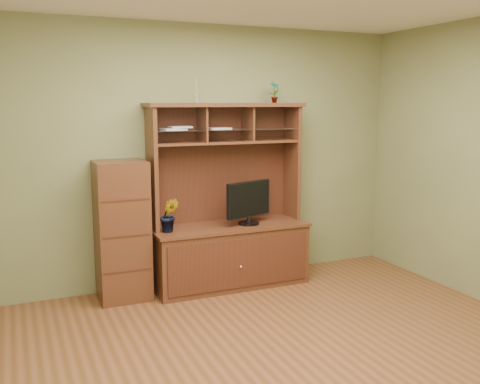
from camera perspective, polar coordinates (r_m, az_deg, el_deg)
room at (r=3.84m, az=6.03°, el=1.21°), size 4.54×4.04×2.74m
media_hutch at (r=5.61m, az=-1.21°, el=-4.73°), size 1.66×0.61×1.90m
monitor at (r=5.53m, az=0.94°, el=-1.06°), size 0.55×0.23×0.45m
orchid_plant at (r=5.26m, az=-7.55°, el=-2.45°), size 0.23×0.20×0.34m
top_plant at (r=5.74m, az=3.68°, el=10.61°), size 0.13×0.10×0.23m
reed_diffuser at (r=5.40m, az=-4.68°, el=10.53°), size 0.05×0.05×0.26m
magazines at (r=5.39m, az=-5.33°, el=6.78°), size 0.73×0.21×0.04m
side_cabinet at (r=5.30m, az=-12.46°, el=-4.06°), size 0.48×0.44×1.36m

